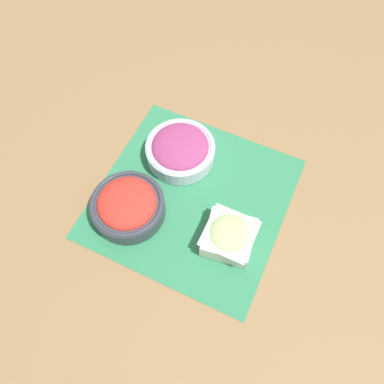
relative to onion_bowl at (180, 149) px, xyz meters
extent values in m
plane|color=olive|center=(-0.08, 0.10, -0.04)|extent=(3.00, 3.00, 0.00)
cube|color=#2D7A51|center=(-0.08, 0.10, -0.04)|extent=(0.48, 0.47, 0.00)
cylinder|color=silver|center=(0.00, 0.00, -0.01)|extent=(0.19, 0.19, 0.05)
torus|color=silver|center=(0.00, 0.00, 0.01)|extent=(0.18, 0.18, 0.01)
ellipsoid|color=#93386B|center=(0.00, 0.00, 0.01)|extent=(0.16, 0.16, 0.04)
cylinder|color=#333842|center=(0.05, 0.21, -0.01)|extent=(0.19, 0.19, 0.05)
torus|color=#333842|center=(0.05, 0.21, 0.01)|extent=(0.18, 0.18, 0.01)
ellipsoid|color=red|center=(0.05, 0.21, 0.01)|extent=(0.15, 0.15, 0.05)
cube|color=silver|center=(-0.22, 0.18, -0.01)|extent=(0.13, 0.13, 0.05)
cube|color=silver|center=(-0.22, 0.18, 0.02)|extent=(0.12, 0.12, 0.00)
ellipsoid|color=#A8CC7F|center=(-0.22, 0.18, 0.01)|extent=(0.10, 0.10, 0.04)
camera|label=1|loc=(-0.27, 0.50, 0.84)|focal=35.00mm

